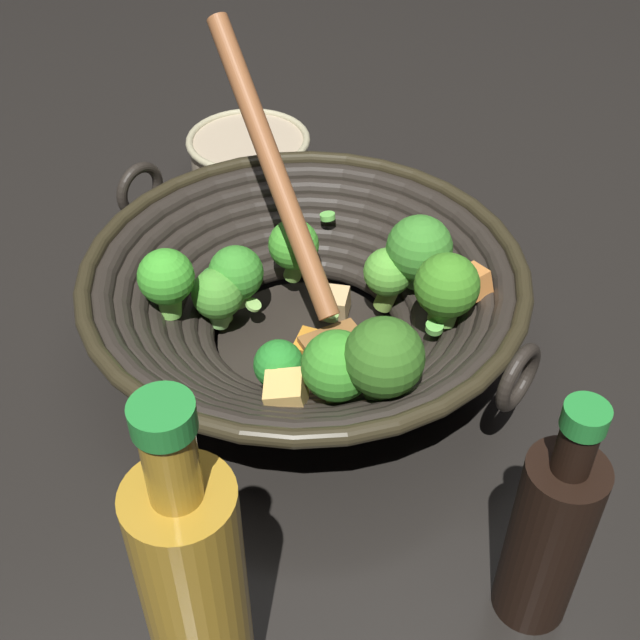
% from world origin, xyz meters
% --- Properties ---
extents(ground_plane, '(4.00, 4.00, 0.00)m').
position_xyz_m(ground_plane, '(0.00, 0.00, 0.00)').
color(ground_plane, black).
extents(wok, '(0.37, 0.37, 0.25)m').
position_xyz_m(wok, '(0.00, 0.00, 0.06)').
color(wok, black).
rests_on(wok, ground).
extents(soy_sauce_bottle, '(0.05, 0.05, 0.19)m').
position_xyz_m(soy_sauce_bottle, '(0.27, 0.11, 0.08)').
color(soy_sauce_bottle, black).
rests_on(soy_sauce_bottle, ground).
extents(cooking_oil_bottle, '(0.06, 0.06, 0.25)m').
position_xyz_m(cooking_oil_bottle, '(0.29, -0.10, 0.10)').
color(cooking_oil_bottle, '#AD7F23').
rests_on(cooking_oil_bottle, ground).
extents(prep_bowl, '(0.14, 0.14, 0.05)m').
position_xyz_m(prep_bowl, '(-0.29, -0.02, 0.03)').
color(prep_bowl, tan).
rests_on(prep_bowl, ground).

